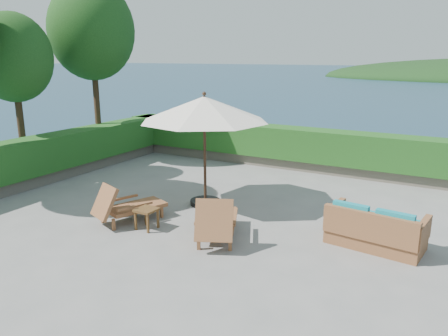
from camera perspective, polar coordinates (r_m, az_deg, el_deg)
The scene contains 13 objects.
ground at distance 9.94m, azimuth -3.78°, elevation -6.94°, with size 12.00×12.00×0.00m, color gray.
foundation at distance 10.60m, azimuth -3.64°, elevation -14.77°, with size 12.00×12.00×3.00m, color #4F483F.
planter_wall_far at distance 14.68m, azimuth 8.11°, elevation 0.77°, with size 12.00×0.60×0.36m, color #696454.
planter_wall_left at distance 13.62m, azimuth -24.03°, elevation -1.46°, with size 0.60×12.00×0.36m, color #696454.
hedge_far at distance 14.54m, azimuth 8.20°, elevation 3.33°, with size 12.40×0.90×1.00m, color #214513.
hedge_left at distance 13.46m, azimuth -24.32°, elevation 1.28°, with size 0.90×12.40×1.00m, color #214513.
tree_mid at distance 14.12m, azimuth -25.84°, elevation 12.78°, with size 2.20×2.20×4.83m.
tree_far at distance 15.58m, azimuth -16.91°, elevation 16.76°, with size 2.80×2.80×6.03m.
patio_umbrella at distance 10.47m, azimuth -2.58°, elevation 7.57°, with size 3.66×3.66×2.80m.
lounge_left at distance 10.00m, azimuth -12.67°, elevation -4.79°, with size 1.20×1.73×0.92m.
lounge_right at distance 8.82m, azimuth -0.98°, elevation -6.82°, with size 1.38×1.89×1.01m.
side_table at distance 9.52m, azimuth -10.09°, elevation -5.72°, with size 0.44×0.44×0.46m.
wicker_loveseat at distance 9.01m, azimuth 19.08°, elevation -7.73°, with size 1.90×1.14×0.88m.
Camera 1 is at (5.06, -7.75, 3.63)m, focal length 35.00 mm.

